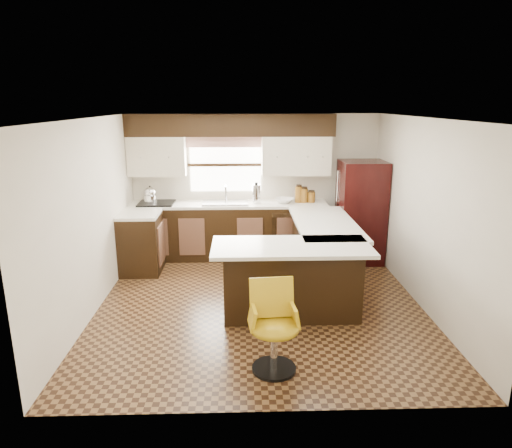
{
  "coord_description": "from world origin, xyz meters",
  "views": [
    {
      "loc": [
        -0.23,
        -5.58,
        2.6
      ],
      "look_at": [
        -0.04,
        0.45,
        0.97
      ],
      "focal_mm": 32.0,
      "sensor_mm": 36.0,
      "label": 1
    }
  ],
  "objects_px": {
    "peninsula_return": "(291,281)",
    "bar_chair": "(274,329)",
    "peninsula_long": "(320,255)",
    "refrigerator": "(361,212)"
  },
  "relations": [
    {
      "from": "refrigerator",
      "to": "bar_chair",
      "type": "bearing_deg",
      "value": -117.12
    },
    {
      "from": "peninsula_return",
      "to": "refrigerator",
      "type": "bearing_deg",
      "value": 55.96
    },
    {
      "from": "peninsula_return",
      "to": "bar_chair",
      "type": "xyz_separation_m",
      "value": [
        -0.3,
        -1.21,
        0.0
      ]
    },
    {
      "from": "refrigerator",
      "to": "peninsula_long",
      "type": "bearing_deg",
      "value": -128.89
    },
    {
      "from": "peninsula_return",
      "to": "peninsula_long",
      "type": "bearing_deg",
      "value": 61.7
    },
    {
      "from": "peninsula_long",
      "to": "peninsula_return",
      "type": "bearing_deg",
      "value": -118.3
    },
    {
      "from": "peninsula_return",
      "to": "refrigerator",
      "type": "relative_size",
      "value": 0.99
    },
    {
      "from": "peninsula_return",
      "to": "refrigerator",
      "type": "distance_m",
      "value": 2.44
    },
    {
      "from": "peninsula_long",
      "to": "refrigerator",
      "type": "height_order",
      "value": "refrigerator"
    },
    {
      "from": "peninsula_return",
      "to": "bar_chair",
      "type": "relative_size",
      "value": 1.82
    }
  ]
}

